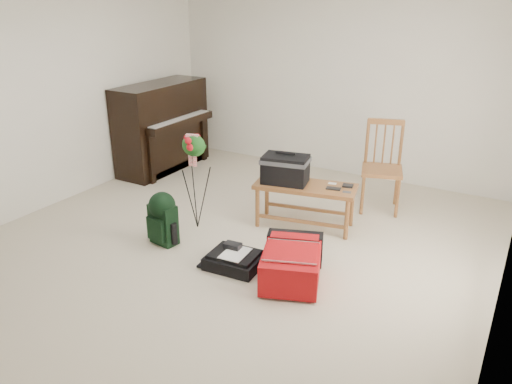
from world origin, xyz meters
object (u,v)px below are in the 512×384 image
Objects in this scene: bench at (293,173)px; flower_stand at (195,182)px; red_suitcase at (294,260)px; black_duffel at (234,259)px; green_backpack at (163,216)px; dining_chair at (383,168)px; piano at (163,128)px.

flower_stand is at bearing -155.49° from bench.
flower_stand is (-0.86, -0.63, -0.06)m from bench.
red_suitcase reaches higher than black_duffel.
bench is at bearing 58.10° from green_backpack.
dining_chair is 2.63m from green_backpack.
black_duffel is 0.94× the size of green_backpack.
black_duffel is at bearing -103.30° from bench.
green_backpack is at bearing -141.67° from bench.
piano is 2.66× the size of green_backpack.
green_backpack is 0.54m from flower_stand.
green_backpack is (-0.90, 0.04, 0.23)m from black_duffel.
bench is at bearing -146.05° from dining_chair.
dining_chair is 0.97× the size of flower_stand.
piano is 1.36× the size of flower_stand.
piano is 2.60m from bench.
dining_chair is 1.19× the size of red_suitcase.
red_suitcase is at bearing 8.16° from black_duffel.
dining_chair reaches higher than bench.
piano is 2.46m from green_backpack.
piano is 2.83× the size of black_duffel.
flower_stand is (1.63, -1.40, -0.06)m from piano.
red_suitcase is (3.02, -1.80, -0.43)m from piano.
bench reaches higher than green_backpack.
dining_chair is 2.25m from black_duffel.
dining_chair is 2.00× the size of black_duffel.
red_suitcase is at bearing 11.45° from green_backpack.
dining_chair is 1.98m from red_suitcase.
red_suitcase is at bearing -34.76° from flower_stand.
green_backpack reaches higher than red_suitcase.
dining_chair is at bearing 65.18° from black_duffel.
piano is 3.54m from red_suitcase.
bench is at bearing 83.98° from black_duffel.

